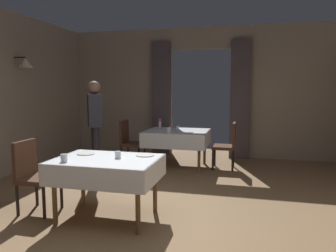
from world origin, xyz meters
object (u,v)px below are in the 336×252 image
Objects in this scene: plate_far_c at (188,132)px; chair_far_right at (228,143)px; glass_mid_a at (118,155)px; plate_mid_b at (145,155)px; glass_mid_d at (64,158)px; glass_far_b at (178,128)px; flower_vase_far at (160,123)px; dining_table_far at (177,135)px; chair_mid_left at (33,173)px; person_waiter_by_doorway at (95,122)px; dining_table_mid at (107,166)px; plate_mid_c at (86,153)px; glass_far_d at (169,130)px; chair_far_left at (129,140)px.

chair_far_right is at bearing 23.56° from plate_far_c.
glass_mid_a is 0.35× the size of plate_mid_b.
glass_far_b is at bearing 78.29° from glass_mid_d.
flower_vase_far reaches higher than plate_far_c.
chair_mid_left is (-1.29, -2.79, -0.14)m from dining_table_far.
dining_table_mid is at bearing -58.87° from person_waiter_by_doorway.
chair_mid_left is 3.69m from chair_far_right.
person_waiter_by_doorway is at bearing -146.65° from chair_far_right.
plate_mid_b is at bearing -42.33° from person_waiter_by_doorway.
chair_far_right is 2.73m from plate_mid_b.
chair_mid_left is at bearing -121.35° from plate_far_c.
flower_vase_far is 0.94× the size of plate_far_c.
chair_mid_left is 0.72m from glass_mid_d.
plate_mid_c is 2.62× the size of glass_mid_d.
glass_far_b reaches higher than plate_mid_c.
dining_table_mid is at bearing -114.29° from chair_far_right.
glass_far_d is (-0.07, -0.48, 0.01)m from glass_far_b.
dining_table_mid is at bearing -151.82° from glass_mid_a.
chair_mid_left is at bearing -161.62° from plate_mid_c.
flower_vase_far reaches higher than glass_far_b.
chair_far_left reaches higher than plate_mid_b.
dining_table_mid is 5.95× the size of flower_vase_far.
plate_far_c is at bearing 71.43° from glass_mid_d.
plate_mid_c is (0.64, 0.21, 0.24)m from chair_mid_left.
plate_mid_b is at bearing -93.48° from plate_far_c.
chair_mid_left is 3.20m from glass_far_b.
glass_far_d is at bearing -103.83° from dining_table_far.
chair_far_left reaches higher than glass_mid_a.
dining_table_far is 5.60× the size of plate_far_c.
flower_vase_far is (0.21, 2.84, 0.11)m from plate_mid_c.
glass_far_d is at bearing 75.90° from plate_mid_c.
chair_far_left is 11.21× the size of glass_mid_a.
person_waiter_by_doorway is at bearing -130.56° from dining_table_far.
glass_mid_a is at bearing -91.55° from glass_far_d.
glass_far_d reaches higher than dining_table_mid.
dining_table_mid is 1.36× the size of chair_mid_left.
chair_far_right is 3.95× the size of plate_mid_c.
person_waiter_by_doorway is (-0.49, 1.25, 0.27)m from plate_mid_c.
flower_vase_far is 0.44m from glass_far_b.
flower_vase_far is at bearing 144.38° from plate_far_c.
plate_mid_c is 2.21× the size of glass_far_d.
chair_far_left is 8.74× the size of glass_far_d.
plate_mid_b is at bearing 6.71° from plate_mid_c.
chair_far_left is 4.38× the size of flower_vase_far.
glass_mid_d is 0.40× the size of plate_far_c.
dining_table_mid is 1.72m from person_waiter_by_doorway.
dining_table_far is at bearing -31.15° from flower_vase_far.
plate_far_c is 1.80m from person_waiter_by_doorway.
plate_mid_b is at bearing 34.77° from glass_mid_d.
person_waiter_by_doorway reaches higher than chair_far_right.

